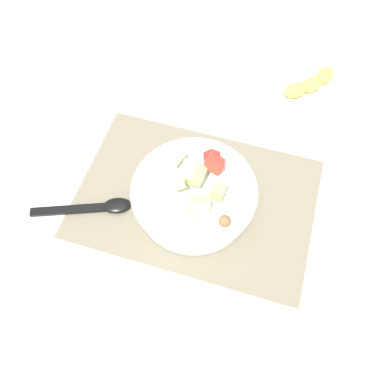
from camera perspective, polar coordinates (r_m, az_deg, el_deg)
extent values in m
plane|color=silver|center=(0.85, 0.55, -0.88)|extent=(2.40, 2.40, 0.00)
cube|color=#756B56|center=(0.85, 0.55, -0.79)|extent=(0.49, 0.33, 0.01)
cylinder|color=white|center=(0.81, 0.00, -0.55)|extent=(0.23, 0.23, 0.05)
torus|color=white|center=(0.79, 0.00, 0.37)|extent=(0.25, 0.25, 0.02)
cube|color=#E5D684|center=(0.75, 0.00, 2.71)|extent=(0.05, 0.05, 0.05)
cube|color=#A3CC6B|center=(0.75, 3.66, -0.02)|extent=(0.03, 0.03, 0.03)
cube|color=#E5D684|center=(0.81, -2.34, 5.05)|extent=(0.05, 0.05, 0.04)
cube|color=#A3CC6B|center=(0.76, -1.82, 1.21)|extent=(0.03, 0.04, 0.04)
cube|color=beige|center=(0.74, -0.99, -2.64)|extent=(0.03, 0.03, 0.03)
cube|color=beige|center=(0.74, 0.92, -1.90)|extent=(0.04, 0.05, 0.05)
cube|color=#BC3828|center=(0.80, 3.14, 4.11)|extent=(0.04, 0.04, 0.05)
cube|color=red|center=(0.81, 2.81, 5.12)|extent=(0.04, 0.04, 0.03)
sphere|color=brown|center=(0.75, 4.63, -4.12)|extent=(0.04, 0.03, 0.03)
ellipsoid|color=black|center=(0.84, -10.55, -1.90)|extent=(0.07, 0.05, 0.01)
cube|color=black|center=(0.86, -16.89, -2.40)|extent=(0.15, 0.07, 0.01)
ellipsoid|color=yellow|center=(1.03, 14.36, 13.68)|extent=(0.07, 0.06, 0.04)
ellipsoid|color=yellow|center=(1.06, 16.50, 14.33)|extent=(0.06, 0.07, 0.04)
ellipsoid|color=yellow|center=(1.09, 18.16, 15.31)|extent=(0.06, 0.07, 0.04)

